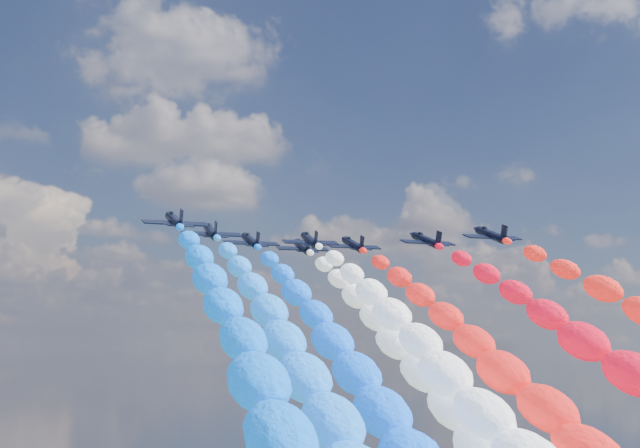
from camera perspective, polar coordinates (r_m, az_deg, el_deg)
name	(u,v)px	position (r m, az deg, el deg)	size (l,w,h in m)	color
jet_0	(175,221)	(125.85, -9.58, 0.23)	(9.37, 12.57, 2.77)	black
trail_0	(271,439)	(69.47, -3.26, -14.03)	(7.04, 109.74, 54.28)	#0964F6
jet_1	(211,232)	(137.00, -7.21, -0.50)	(9.37, 12.57, 2.77)	black
trail_1	(319,425)	(81.25, -0.06, -13.19)	(7.04, 109.74, 54.28)	#1A76FC
jet_2	(251,241)	(148.23, -4.59, -1.12)	(9.37, 12.57, 2.77)	black
trail_2	(370,415)	(93.30, 3.30, -12.53)	(7.04, 109.74, 54.28)	#0E5CFF
jet_3	(310,240)	(146.62, -0.68, -1.07)	(9.37, 12.57, 2.77)	black
trail_3	(467,416)	(93.27, 9.72, -12.43)	(7.04, 109.74, 54.28)	white
jet_4	(302,247)	(156.29, -1.20, -1.51)	(9.37, 12.57, 2.77)	black
trail_4	(440,410)	(102.63, 7.93, -12.07)	(7.04, 109.74, 54.28)	white
jet_5	(353,244)	(153.10, 2.21, -1.36)	(9.37, 12.57, 2.77)	black
trail_5	(526,412)	(101.05, 13.46, -11.99)	(7.04, 109.74, 54.28)	red
jet_6	(426,240)	(147.99, 7.04, -1.07)	(9.37, 12.57, 2.77)	black
jet_7	(491,235)	(142.55, 11.24, -0.70)	(9.37, 12.57, 2.77)	black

